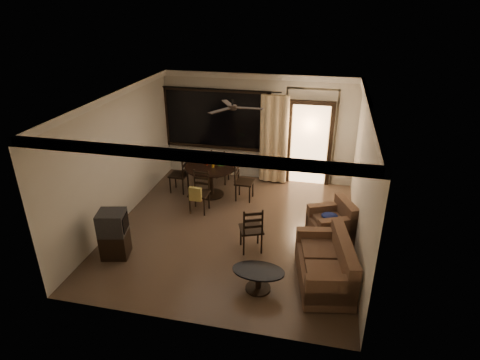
% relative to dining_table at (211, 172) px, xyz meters
% --- Properties ---
extents(ground, '(5.50, 5.50, 0.00)m').
position_rel_dining_table_xyz_m(ground, '(0.91, -1.45, -0.62)').
color(ground, '#7F6651').
rests_on(ground, ground).
extents(room_shell, '(5.50, 6.70, 5.50)m').
position_rel_dining_table_xyz_m(room_shell, '(1.50, 0.32, 1.21)').
color(room_shell, beige).
rests_on(room_shell, ground).
extents(dining_table, '(1.25, 1.25, 1.00)m').
position_rel_dining_table_xyz_m(dining_table, '(0.00, 0.00, 0.00)').
color(dining_table, black).
rests_on(dining_table, ground).
extents(dining_chair_west, '(0.43, 0.43, 0.95)m').
position_rel_dining_table_xyz_m(dining_chair_west, '(-0.84, 0.03, -0.33)').
color(dining_chair_west, black).
rests_on(dining_chair_west, ground).
extents(dining_chair_east, '(0.43, 0.43, 0.95)m').
position_rel_dining_table_xyz_m(dining_chair_east, '(0.83, -0.03, -0.33)').
color(dining_chair_east, black).
rests_on(dining_chair_east, ground).
extents(dining_chair_south, '(0.43, 0.49, 0.95)m').
position_rel_dining_table_xyz_m(dining_chair_south, '(-0.03, -0.86, -0.31)').
color(dining_chair_south, black).
rests_on(dining_chair_south, ground).
extents(dining_chair_north, '(0.43, 0.43, 0.95)m').
position_rel_dining_table_xyz_m(dining_chair_north, '(0.02, 0.79, -0.33)').
color(dining_chair_north, black).
rests_on(dining_chair_north, ground).
extents(tv_cabinet, '(0.58, 0.54, 0.94)m').
position_rel_dining_table_xyz_m(tv_cabinet, '(-1.06, -2.85, -0.14)').
color(tv_cabinet, black).
rests_on(tv_cabinet, ground).
extents(sofa, '(1.09, 1.67, 0.83)m').
position_rel_dining_table_xyz_m(sofa, '(2.89, -2.78, -0.29)').
color(sofa, '#4B3223').
rests_on(sofa, ground).
extents(armchair, '(1.04, 1.04, 0.79)m').
position_rel_dining_table_xyz_m(armchair, '(2.97, -1.31, -0.29)').
color(armchair, '#4B3223').
rests_on(armchair, ground).
extents(coffee_table, '(0.88, 0.53, 0.39)m').
position_rel_dining_table_xyz_m(coffee_table, '(1.77, -3.21, -0.36)').
color(coffee_table, black).
rests_on(coffee_table, ground).
extents(side_chair, '(0.56, 0.56, 0.97)m').
position_rel_dining_table_xyz_m(side_chair, '(1.42, -2.10, -0.33)').
color(side_chair, black).
rests_on(side_chair, ground).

